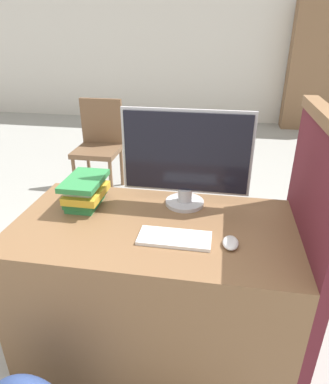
% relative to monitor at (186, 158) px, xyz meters
% --- Properties ---
extents(wall_back, '(12.00, 0.06, 2.80)m').
position_rel_monitor_xyz_m(wall_back, '(-0.12, 4.84, 0.38)').
color(wall_back, silver).
rests_on(wall_back, ground_plane).
extents(desk, '(1.33, 0.73, 0.76)m').
position_rel_monitor_xyz_m(desk, '(-0.12, -0.23, -0.64)').
color(desk, brown).
rests_on(desk, ground_plane).
extents(carrel_divider, '(0.07, 0.77, 1.31)m').
position_rel_monitor_xyz_m(carrel_divider, '(0.57, -0.21, -0.36)').
color(carrel_divider, '#5B1E28').
rests_on(carrel_divider, ground_plane).
extents(monitor, '(0.64, 0.20, 0.50)m').
position_rel_monitor_xyz_m(monitor, '(0.00, 0.00, 0.00)').
color(monitor, '#B7B7BC').
rests_on(monitor, desk).
extents(keyboard, '(0.32, 0.14, 0.02)m').
position_rel_monitor_xyz_m(keyboard, '(-0.00, -0.34, -0.25)').
color(keyboard, white).
rests_on(keyboard, desk).
extents(mouse, '(0.07, 0.11, 0.03)m').
position_rel_monitor_xyz_m(mouse, '(0.24, -0.34, -0.24)').
color(mouse, silver).
rests_on(mouse, desk).
extents(book_stack, '(0.18, 0.28, 0.15)m').
position_rel_monitor_xyz_m(book_stack, '(-0.51, -0.09, -0.18)').
color(book_stack, '#2D7F42').
rests_on(book_stack, desk).
extents(far_chair, '(0.44, 0.44, 0.94)m').
position_rel_monitor_xyz_m(far_chair, '(-1.08, 1.66, -0.49)').
color(far_chair, brown).
rests_on(far_chair, ground_plane).
extents(bookshelf_far, '(1.23, 0.32, 1.97)m').
position_rel_monitor_xyz_m(bookshelf_far, '(1.78, 4.60, -0.03)').
color(bookshelf_far, '#846042').
rests_on(bookshelf_far, ground_plane).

